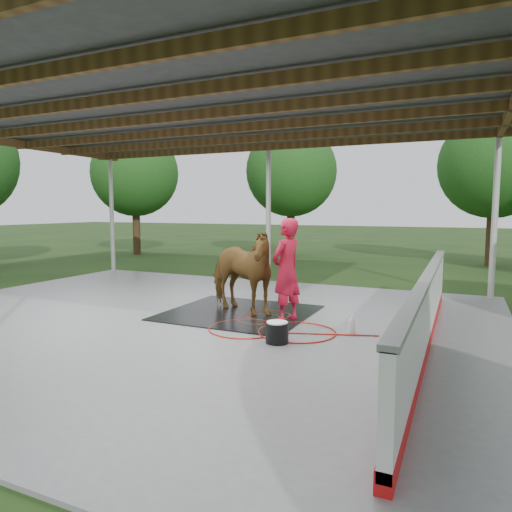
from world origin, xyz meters
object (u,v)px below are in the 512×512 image
at_px(handler, 286,270).
at_px(wash_bucket, 277,332).
at_px(horse, 239,271).
at_px(dasher_board, 427,313).

xyz_separation_m(handler, wash_bucket, (0.37, -1.38, -0.80)).
height_order(horse, handler, handler).
relative_size(dasher_board, horse, 4.03).
height_order(dasher_board, horse, horse).
distance_m(horse, handler, 1.13).
bearing_deg(horse, wash_bucket, -116.19).
bearing_deg(dasher_board, horse, 166.29).
distance_m(handler, wash_bucket, 1.63).
distance_m(dasher_board, handler, 2.65).
bearing_deg(handler, dasher_board, 92.84).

